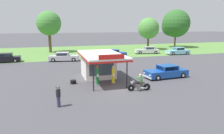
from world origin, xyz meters
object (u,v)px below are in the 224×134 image
parked_car_back_row_centre_left (113,54)px  spare_tire_stack (73,82)px  parked_car_back_row_right (64,57)px  bystander_chatting_near_pumps (90,58)px  parked_car_back_row_centre_right (178,51)px  motorcycle_with_rider (140,84)px  parked_car_back_row_centre (147,50)px  featured_classic_sedan (166,72)px  gas_pump_nearside (97,76)px  bystander_admiring_sedan (58,96)px  parked_car_second_row_spare (4,58)px  gas_pump_offside (113,75)px

parked_car_back_row_centre_left → spare_tire_stack: (-9.13, -15.71, -0.50)m
parked_car_back_row_right → parked_car_back_row_centre_left: bearing=8.5°
bystander_chatting_near_pumps → parked_car_back_row_centre_right: bearing=12.7°
motorcycle_with_rider → parked_car_back_row_centre: 25.82m
featured_classic_sedan → parked_car_back_row_right: size_ratio=0.99×
gas_pump_nearside → featured_classic_sedan: gas_pump_nearside is taller
spare_tire_stack → parked_car_back_row_right: bearing=90.2°
bystander_admiring_sedan → gas_pump_nearside: bearing=49.9°
gas_pump_nearside → bystander_admiring_sedan: bearing=-130.1°
motorcycle_with_rider → parked_car_back_row_right: 19.25m
motorcycle_with_rider → bystander_chatting_near_pumps: size_ratio=1.45×
featured_classic_sedan → bystander_admiring_sedan: 13.38m
parked_car_second_row_spare → parked_car_back_row_centre_right: (32.44, -0.03, 0.00)m
gas_pump_offside → parked_car_second_row_spare: 21.54m
gas_pump_nearside → motorcycle_with_rider: 4.40m
gas_pump_nearside → parked_car_back_row_centre_left: bearing=68.0°
parked_car_back_row_right → featured_classic_sedan: bearing=-54.5°
gas_pump_nearside → parked_car_second_row_spare: 20.54m
gas_pump_offside → featured_classic_sedan: bearing=6.0°
featured_classic_sedan → spare_tire_stack: featured_classic_sedan is taller
gas_pump_nearside → parked_car_second_row_spare: gas_pump_nearside is taller
parked_car_back_row_centre → parked_car_second_row_spare: bearing=-173.6°
parked_car_back_row_centre_left → parked_car_back_row_centre_right: size_ratio=1.05×
motorcycle_with_rider → parked_car_second_row_spare: 24.82m
parked_car_back_row_centre_right → bystander_chatting_near_pumps: (-19.14, -4.30, 0.10)m
parked_car_back_row_centre_left → parked_car_back_row_right: size_ratio=0.98×
parked_car_back_row_right → bystander_chatting_near_pumps: (4.00, -2.92, 0.10)m
gas_pump_offside → parked_car_back_row_centre_right: gas_pump_offside is taller
parked_car_back_row_right → bystander_admiring_sedan: bystander_admiring_sedan is taller
parked_car_back_row_centre_right → bystander_admiring_sedan: size_ratio=3.15×
parked_car_second_row_spare → parked_car_back_row_centre_right: parked_car_back_row_centre_right is taller
featured_classic_sedan → parked_car_back_row_centre: parked_car_back_row_centre is taller
featured_classic_sedan → parked_car_second_row_spare: size_ratio=0.99×
parked_car_back_row_right → parked_car_back_row_centre_right: 23.18m
parked_car_back_row_centre_left → parked_car_second_row_spare: parked_car_back_row_centre_left is taller
spare_tire_stack → bystander_chatting_near_pumps: bearing=70.9°
parked_car_back_row_right → parked_car_back_row_centre: bearing=14.0°
motorcycle_with_rider → bystander_admiring_sedan: bearing=-165.9°
parked_car_second_row_spare → bystander_admiring_sedan: 22.97m
parked_car_second_row_spare → parked_car_back_row_right: same height
parked_car_back_row_centre → bystander_admiring_sedan: size_ratio=3.42×
parked_car_back_row_centre_left → parked_car_back_row_right: parked_car_back_row_centre_left is taller
featured_classic_sedan → bystander_chatting_near_pumps: (-6.57, 11.90, 0.11)m
parked_car_back_row_centre_right → spare_tire_stack: (-23.10, -15.72, -0.50)m
motorcycle_with_rider → bystander_admiring_sedan: size_ratio=1.39×
gas_pump_nearside → bystander_chatting_near_pumps: gas_pump_nearside is taller
featured_classic_sedan → parked_car_second_row_spare: bearing=140.7°
parked_car_second_row_spare → spare_tire_stack: (9.34, -15.75, -0.50)m
parked_car_back_row_centre_left → bystander_admiring_sedan: 24.18m
parked_car_second_row_spare → parked_car_back_row_centre_right: bearing=-0.1°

